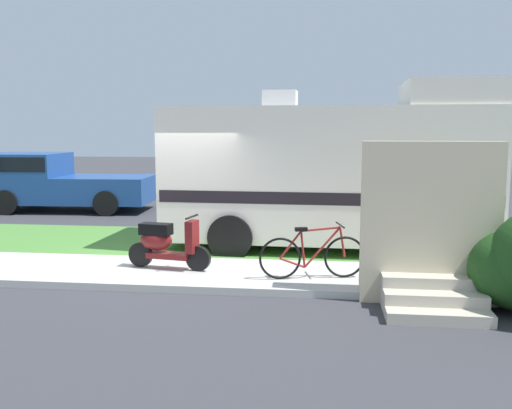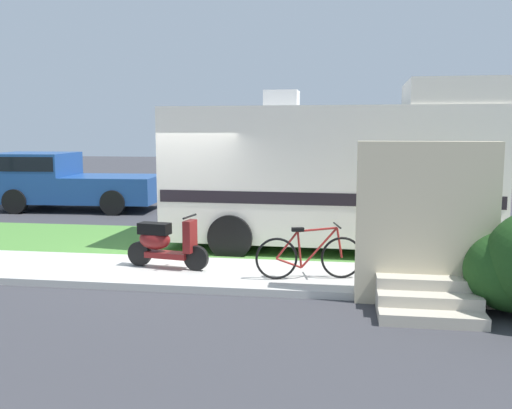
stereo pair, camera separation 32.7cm
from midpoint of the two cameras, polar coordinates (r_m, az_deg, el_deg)
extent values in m
plane|color=#38383D|center=(11.33, -9.05, -5.59)|extent=(80.00, 80.00, 0.00)
cube|color=beige|center=(10.20, -10.92, -6.77)|extent=(24.00, 2.00, 0.12)
cube|color=#4C8438|center=(12.74, -7.20, -3.90)|extent=(24.00, 3.40, 0.08)
cube|color=silver|center=(12.05, 6.38, 3.23)|extent=(6.75, 2.78, 2.72)
cube|color=silver|center=(12.18, 18.21, 10.51)|extent=(1.87, 2.50, 0.50)
cube|color=black|center=(12.09, 6.35, 1.30)|extent=(6.61, 2.79, 0.24)
cube|color=black|center=(12.34, 22.04, 5.03)|extent=(0.15, 2.19, 0.90)
cube|color=silver|center=(12.11, 1.67, 10.57)|extent=(0.72, 0.62, 0.36)
cylinder|color=black|center=(13.50, 15.32, -1.69)|extent=(0.91, 0.31, 0.90)
cylinder|color=black|center=(11.09, 16.77, -3.74)|extent=(0.91, 0.31, 0.90)
cylinder|color=black|center=(13.61, -1.22, -1.35)|extent=(0.91, 0.31, 0.90)
cylinder|color=black|center=(11.22, -3.40, -3.30)|extent=(0.91, 0.31, 0.90)
cylinder|color=black|center=(9.92, -6.78, -5.44)|extent=(0.45, 0.17, 0.44)
cylinder|color=black|center=(10.41, -12.44, -4.95)|extent=(0.45, 0.17, 0.44)
cube|color=maroon|center=(10.15, -9.68, -5.08)|extent=(0.81, 0.41, 0.10)
cube|color=black|center=(10.17, -10.98, -2.45)|extent=(0.60, 0.35, 0.20)
ellipsoid|color=maroon|center=(10.20, -10.95, -3.55)|extent=(0.64, 0.40, 0.36)
cube|color=maroon|center=(9.89, -7.41, -3.24)|extent=(0.19, 0.34, 0.56)
cylinder|color=black|center=(9.83, -7.44, -1.24)|extent=(0.12, 0.50, 0.04)
sphere|color=white|center=(9.86, -7.43, -2.21)|extent=(0.12, 0.12, 0.12)
torus|color=black|center=(9.49, 7.96, -5.27)|extent=(0.69, 0.19, 0.70)
torus|color=black|center=(9.29, 1.43, -5.47)|extent=(0.69, 0.19, 0.70)
cylinder|color=maroon|center=(9.37, 5.72, -4.32)|extent=(0.60, 0.17, 0.68)
cylinder|color=maroon|center=(9.31, 3.75, -4.53)|extent=(0.11, 0.06, 0.61)
cylinder|color=maroon|center=(9.30, 5.54, -2.50)|extent=(0.64, 0.18, 0.09)
cylinder|color=maroon|center=(9.34, 2.68, -5.90)|extent=(0.42, 0.13, 0.19)
cylinder|color=maroon|center=(9.27, 2.50, -4.09)|extent=(0.37, 0.12, 0.47)
cylinder|color=maroon|center=(9.42, 7.73, -3.80)|extent=(0.13, 0.06, 0.51)
cube|color=black|center=(9.24, 3.57, -2.51)|extent=(0.22, 0.14, 0.06)
cylinder|color=black|center=(9.36, 7.50, -2.06)|extent=(0.14, 0.51, 0.03)
cube|color=#1E478C|center=(19.40, -22.59, 2.54)|extent=(2.42, 2.20, 1.54)
cube|color=black|center=(19.37, -22.67, 3.92)|extent=(2.30, 2.22, 0.44)
cube|color=#1E478C|center=(18.44, -15.38, 1.49)|extent=(2.93, 2.23, 0.82)
cylinder|color=black|center=(18.67, -24.34, 0.20)|extent=(0.77, 0.28, 0.76)
cylinder|color=black|center=(20.44, -21.71, 0.93)|extent=(0.77, 0.28, 0.76)
cylinder|color=black|center=(17.42, -15.38, 0.12)|extent=(0.77, 0.28, 0.76)
cylinder|color=black|center=(19.31, -13.43, 0.90)|extent=(0.77, 0.28, 0.76)
cube|color=#BCB29E|center=(8.31, 16.49, -10.17)|extent=(1.40, 0.96, 0.16)
cube|color=#BCB29E|center=(8.41, 16.36, -8.80)|extent=(1.40, 0.64, 0.16)
cube|color=#BCB29E|center=(8.52, 16.22, -7.47)|extent=(1.40, 0.32, 0.16)
cube|color=beige|center=(8.65, 16.09, -1.81)|extent=(2.00, 0.30, 2.40)
cylinder|color=#B2B2B7|center=(9.53, 15.60, -6.93)|extent=(0.06, 0.06, 0.21)
cylinder|color=#B2B2B7|center=(9.50, 15.63, -6.20)|extent=(0.03, 0.03, 0.04)
cylinder|color=black|center=(9.49, 15.64, -6.04)|extent=(0.03, 0.03, 0.02)
camera|label=1|loc=(0.16, -90.84, -0.11)|focal=39.66mm
camera|label=2|loc=(0.16, 89.16, 0.11)|focal=39.66mm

